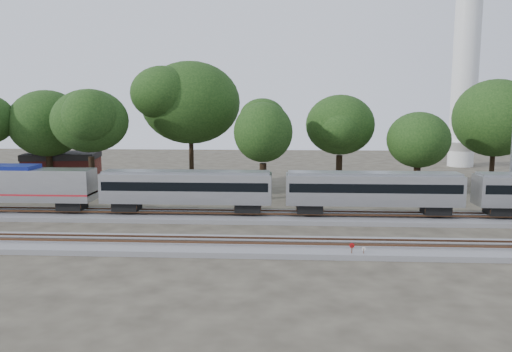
% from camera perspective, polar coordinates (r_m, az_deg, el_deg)
% --- Properties ---
extents(ground, '(160.00, 160.00, 0.00)m').
position_cam_1_polar(ground, '(41.53, 0.49, -6.79)').
color(ground, '#383328').
rests_on(ground, ground).
extents(track_far, '(160.00, 5.00, 0.73)m').
position_cam_1_polar(track_far, '(47.30, 0.83, -4.69)').
color(track_far, slate).
rests_on(track_far, ground).
extents(track_near, '(160.00, 5.00, 0.73)m').
position_cam_1_polar(track_near, '(37.62, 0.19, -8.04)').
color(track_near, slate).
rests_on(track_near, ground).
extents(train, '(101.26, 2.88, 4.25)m').
position_cam_1_polar(train, '(49.76, 23.28, -1.41)').
color(train, '#B4B6BC').
rests_on(train, ground).
extents(switch_stand_red, '(0.36, 0.12, 1.13)m').
position_cam_1_polar(switch_stand_red, '(35.81, 10.90, -8.17)').
color(switch_stand_red, '#512D19').
rests_on(switch_stand_red, ground).
extents(switch_stand_white, '(0.27, 0.05, 0.86)m').
position_cam_1_polar(switch_stand_white, '(35.98, 12.21, -8.42)').
color(switch_stand_white, '#512D19').
rests_on(switch_stand_white, ground).
extents(switch_lever, '(0.58, 0.46, 0.30)m').
position_cam_1_polar(switch_lever, '(36.44, 9.72, -8.79)').
color(switch_lever, '#512D19').
rests_on(switch_lever, ground).
extents(brick_building, '(10.09, 7.89, 4.39)m').
position_cam_1_polar(brick_building, '(71.94, -21.20, 0.78)').
color(brick_building, maroon).
rests_on(brick_building, ground).
extents(tree_1, '(8.54, 8.54, 12.05)m').
position_cam_1_polar(tree_1, '(68.49, -22.76, 5.55)').
color(tree_1, black).
rests_on(tree_1, ground).
extents(tree_2, '(9.05, 9.05, 12.76)m').
position_cam_1_polar(tree_2, '(60.28, -18.48, 5.98)').
color(tree_2, black).
rests_on(tree_2, ground).
extents(tree_3, '(11.17, 11.17, 15.75)m').
position_cam_1_polar(tree_3, '(65.70, -7.50, 8.29)').
color(tree_3, black).
rests_on(tree_3, ground).
extents(tree_4, '(7.77, 7.77, 10.96)m').
position_cam_1_polar(tree_4, '(56.45, 0.82, 5.00)').
color(tree_4, black).
rests_on(tree_4, ground).
extents(tree_5, '(8.39, 8.39, 11.83)m').
position_cam_1_polar(tree_5, '(63.30, 9.58, 5.77)').
color(tree_5, black).
rests_on(tree_5, ground).
extents(tree_6, '(6.80, 6.80, 9.59)m').
position_cam_1_polar(tree_6, '(61.03, 18.07, 3.93)').
color(tree_6, black).
rests_on(tree_6, ground).
extents(tree_7, '(9.21, 9.21, 12.99)m').
position_cam_1_polar(tree_7, '(70.29, 25.66, 5.97)').
color(tree_7, black).
rests_on(tree_7, ground).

